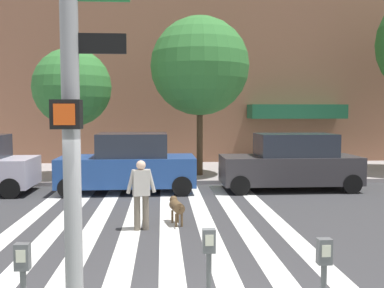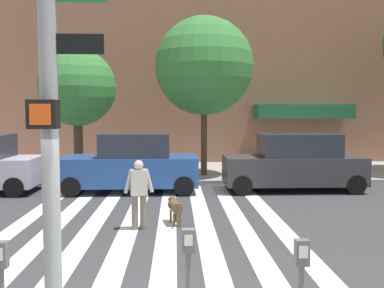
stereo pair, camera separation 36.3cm
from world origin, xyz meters
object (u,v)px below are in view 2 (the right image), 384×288
at_px(traffic_light_pole, 46,36).
at_px(parking_meter_third_along, 301,287).
at_px(street_tree_nearest, 77,88).
at_px(dog_on_leash, 175,206).
at_px(parked_car_third_in_line, 294,163).
at_px(parked_car_behind_first, 132,164).
at_px(parking_meter_second_along, 188,272).
at_px(street_tree_middle, 204,66).
at_px(pedestrian_dog_walker, 139,191).

height_order(traffic_light_pole, parking_meter_third_along, traffic_light_pole).
bearing_deg(parking_meter_third_along, street_tree_nearest, 110.98).
bearing_deg(traffic_light_pole, dog_on_leash, 78.57).
distance_m(traffic_light_pole, parked_car_third_in_line, 12.14).
distance_m(parking_meter_third_along, parked_car_behind_first, 11.14).
bearing_deg(parked_car_behind_first, parking_meter_second_along, -80.95).
relative_size(traffic_light_pole, parked_car_third_in_line, 1.21).
distance_m(parking_meter_third_along, dog_on_leash, 6.53).
distance_m(parking_meter_second_along, dog_on_leash, 5.98).
bearing_deg(parked_car_behind_first, street_tree_middle, 46.07).
bearing_deg(parked_car_third_in_line, street_tree_middle, 136.87).
relative_size(parked_car_third_in_line, pedestrian_dog_walker, 2.91).
distance_m(parked_car_third_in_line, street_tree_nearest, 8.87).
bearing_deg(dog_on_leash, traffic_light_pole, -101.43).
xyz_separation_m(parked_car_behind_first, street_tree_middle, (2.68, 2.79, 3.63)).
bearing_deg(parking_meter_third_along, parked_car_third_in_line, 74.97).
distance_m(parking_meter_third_along, pedestrian_dog_walker, 6.29).
distance_m(parking_meter_third_along, parked_car_third_in_line, 11.17).
distance_m(parking_meter_third_along, street_tree_nearest, 14.58).
bearing_deg(parking_meter_second_along, pedestrian_dog_walker, 100.25).
bearing_deg(street_tree_middle, parked_car_third_in_line, -43.13).
height_order(pedestrian_dog_walker, dog_on_leash, pedestrian_dog_walker).
bearing_deg(traffic_light_pole, pedestrian_dog_walker, 85.88).
xyz_separation_m(parking_meter_third_along, street_tree_middle, (-0.08, 13.57, 3.55)).
bearing_deg(pedestrian_dog_walker, parked_car_behind_first, 97.68).
relative_size(parking_meter_third_along, parked_car_behind_first, 0.29).
distance_m(parked_car_behind_first, street_tree_middle, 5.30).
bearing_deg(street_tree_middle, parked_car_behind_first, -133.93).
bearing_deg(parking_meter_second_along, street_tree_middle, 85.49).
bearing_deg(parked_car_third_in_line, parking_meter_third_along, -105.03).
bearing_deg(parked_car_behind_first, dog_on_leash, -71.33).
xyz_separation_m(parked_car_behind_first, street_tree_nearest, (-2.37, 2.60, 2.73)).
bearing_deg(street_tree_middle, traffic_light_pole, -100.36).
bearing_deg(pedestrian_dog_walker, street_tree_nearest, 112.08).
distance_m(parked_car_behind_first, street_tree_nearest, 4.45).
xyz_separation_m(parking_meter_third_along, parked_car_behind_first, (-2.76, 10.79, -0.08)).
bearing_deg(traffic_light_pole, parked_car_third_in_line, 62.86).
bearing_deg(traffic_light_pole, parking_meter_third_along, -5.15).
bearing_deg(parked_car_behind_first, traffic_light_pole, -88.67).
distance_m(street_tree_middle, dog_on_leash, 8.38).
distance_m(traffic_light_pole, pedestrian_dog_walker, 6.27).
relative_size(parked_car_behind_first, street_tree_middle, 0.72).
relative_size(parking_meter_third_along, dog_on_leash, 1.42).
distance_m(parked_car_behind_first, pedestrian_dog_walker, 4.91).
height_order(parking_meter_third_along, street_tree_middle, street_tree_middle).
bearing_deg(street_tree_nearest, parked_car_behind_first, -47.62).
distance_m(parking_meter_second_along, pedestrian_dog_walker, 5.58).
xyz_separation_m(street_tree_nearest, street_tree_middle, (5.06, 0.19, 0.90)).
bearing_deg(parking_meter_second_along, parked_car_third_in_line, 68.82).
height_order(parking_meter_third_along, dog_on_leash, parking_meter_third_along).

